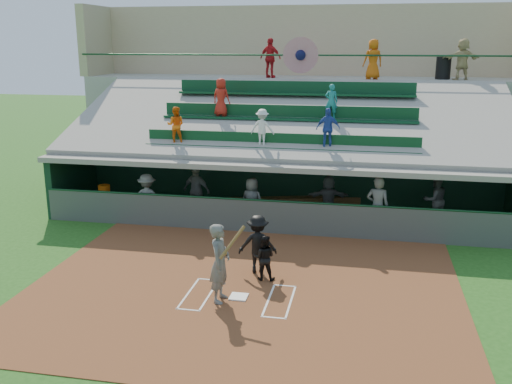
% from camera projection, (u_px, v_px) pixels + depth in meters
% --- Properties ---
extents(ground, '(100.00, 100.00, 0.00)m').
position_uv_depth(ground, '(239.00, 298.00, 14.12)').
color(ground, '#1F5116').
rests_on(ground, ground).
extents(dirt_slab, '(11.00, 9.00, 0.02)m').
position_uv_depth(dirt_slab, '(243.00, 289.00, 14.60)').
color(dirt_slab, brown).
rests_on(dirt_slab, ground).
extents(home_plate, '(0.43, 0.43, 0.03)m').
position_uv_depth(home_plate, '(239.00, 297.00, 14.12)').
color(home_plate, white).
rests_on(home_plate, dirt_slab).
extents(batters_box_chalk, '(2.65, 1.85, 0.01)m').
position_uv_depth(batters_box_chalk, '(239.00, 297.00, 14.12)').
color(batters_box_chalk, white).
rests_on(batters_box_chalk, dirt_slab).
extents(dugout_floor, '(16.00, 3.50, 0.04)m').
position_uv_depth(dugout_floor, '(280.00, 217.00, 20.52)').
color(dugout_floor, gray).
rests_on(dugout_floor, ground).
extents(concourse_slab, '(20.00, 3.00, 4.60)m').
position_uv_depth(concourse_slab, '(303.00, 128.00, 26.34)').
color(concourse_slab, '#9A978C').
rests_on(concourse_slab, ground).
extents(grandstand, '(20.40, 10.40, 7.80)m').
position_uv_depth(grandstand, '(295.00, 139.00, 23.52)').
color(grandstand, '#4D524D').
rests_on(grandstand, ground).
extents(batter_at_plate, '(0.88, 0.79, 1.96)m').
position_uv_depth(batter_at_plate, '(220.00, 263.00, 13.70)').
color(batter_at_plate, '#535550').
rests_on(batter_at_plate, dirt_slab).
extents(catcher, '(0.62, 0.49, 1.23)m').
position_uv_depth(catcher, '(264.00, 258.00, 15.04)').
color(catcher, black).
rests_on(catcher, dirt_slab).
extents(home_umpire, '(1.14, 0.79, 1.62)m').
position_uv_depth(home_umpire, '(258.00, 244.00, 15.47)').
color(home_umpire, black).
rests_on(home_umpire, dirt_slab).
extents(dugout_bench, '(14.08, 4.26, 0.43)m').
position_uv_depth(dugout_bench, '(291.00, 203.00, 21.50)').
color(dugout_bench, brown).
rests_on(dugout_bench, dugout_floor).
extents(white_table, '(0.81, 0.64, 0.65)m').
position_uv_depth(white_table, '(105.00, 205.00, 20.88)').
color(white_table, white).
rests_on(white_table, dugout_floor).
extents(water_cooler, '(0.43, 0.43, 0.43)m').
position_uv_depth(water_cooler, '(104.00, 191.00, 20.68)').
color(water_cooler, '#E65F0D').
rests_on(water_cooler, white_table).
extents(dugout_player_a, '(1.20, 0.83, 1.71)m').
position_uv_depth(dugout_player_a, '(147.00, 198.00, 19.78)').
color(dugout_player_a, '#535551').
rests_on(dugout_player_a, dugout_floor).
extents(dugout_player_b, '(1.17, 0.76, 1.85)m').
position_uv_depth(dugout_player_b, '(197.00, 191.00, 20.47)').
color(dugout_player_b, '#5F625C').
rests_on(dugout_player_b, dugout_floor).
extents(dugout_player_c, '(0.90, 0.70, 1.64)m').
position_uv_depth(dugout_player_c, '(252.00, 201.00, 19.51)').
color(dugout_player_c, '#555853').
rests_on(dugout_player_c, dugout_floor).
extents(dugout_player_d, '(1.49, 0.66, 1.55)m').
position_uv_depth(dugout_player_d, '(328.00, 198.00, 20.13)').
color(dugout_player_d, '#575A55').
rests_on(dugout_player_d, dugout_floor).
extents(dugout_player_e, '(0.80, 0.59, 1.99)m').
position_uv_depth(dugout_player_e, '(377.00, 207.00, 18.21)').
color(dugout_player_e, '#51534F').
rests_on(dugout_player_e, dugout_floor).
extents(dugout_player_f, '(1.06, 0.96, 1.77)m').
position_uv_depth(dugout_player_f, '(435.00, 200.00, 19.46)').
color(dugout_player_f, '#50534E').
rests_on(dugout_player_f, dugout_floor).
extents(trash_bin, '(0.62, 0.62, 0.93)m').
position_uv_depth(trash_bin, '(443.00, 68.00, 24.18)').
color(trash_bin, black).
rests_on(trash_bin, concourse_slab).
extents(concourse_staff_a, '(1.09, 0.74, 1.71)m').
position_uv_depth(concourse_staff_a, '(270.00, 58.00, 24.98)').
color(concourse_staff_a, red).
rests_on(concourse_staff_a, concourse_slab).
extents(concourse_staff_b, '(0.95, 0.78, 1.67)m').
position_uv_depth(concourse_staff_b, '(373.00, 59.00, 23.80)').
color(concourse_staff_b, '#C5560B').
rests_on(concourse_staff_b, concourse_slab).
extents(concourse_staff_c, '(1.65, 0.91, 1.70)m').
position_uv_depth(concourse_staff_c, '(462.00, 59.00, 23.63)').
color(concourse_staff_c, tan).
rests_on(concourse_staff_c, concourse_slab).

